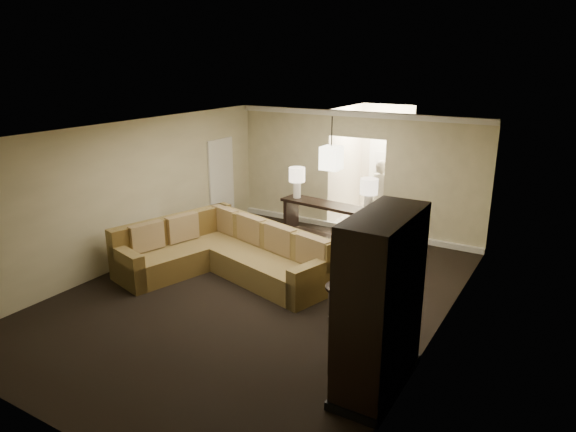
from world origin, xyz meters
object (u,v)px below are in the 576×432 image
Objects in this scene: console_table at (330,221)px; armoire at (379,307)px; coffee_table at (248,255)px; drink_table at (341,296)px; person at (381,191)px; sectional_sofa at (224,254)px.

armoire is (2.75, -4.28, 0.54)m from console_table.
drink_table is (2.59, -1.20, 0.24)m from coffee_table.
console_table is at bearing 118.91° from drink_table.
console_table is 3.50m from drink_table.
drink_table is 0.33× the size of person.
coffee_table is (0.09, 0.64, -0.21)m from sectional_sofa.
coffee_table is at bearing 146.45° from armoire.
person is (1.50, 4.15, 0.52)m from sectional_sofa.
armoire is at bearing -48.95° from drink_table.
armoire is 3.71× the size of drink_table.
person is (-1.18, 4.71, 0.48)m from drink_table.
coffee_table is at bearing -109.21° from console_table.
drink_table is at bearing -54.49° from console_table.
drink_table is (1.69, -3.06, -0.11)m from console_table.
coffee_table is 0.49× the size of armoire.
drink_table is at bearing 131.05° from armoire.
coffee_table is 1.82× the size of drink_table.
armoire is at bearing -50.66° from console_table.
sectional_sofa is 6.42× the size of drink_table.
console_table is at bearing 122.74° from armoire.
console_table is 1.77m from person.
person reaches higher than sectional_sofa.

